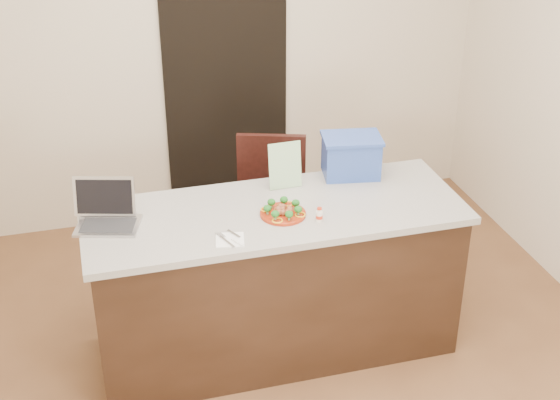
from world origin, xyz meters
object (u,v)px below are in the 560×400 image
object	(u,v)px
island	(275,280)
laptop	(106,212)
napkin	(230,240)
blue_box	(351,156)
plate	(283,214)
chair	(276,203)
yogurt_bottle	(319,215)

from	to	relation	value
island	laptop	size ratio (longest dim) A/B	5.56
napkin	blue_box	world-z (taller)	blue_box
laptop	plate	bearing A→B (deg)	5.34
plate	napkin	bearing A→B (deg)	-151.26
island	plate	xyz separation A→B (m)	(0.03, -0.07, 0.47)
blue_box	chair	size ratio (longest dim) A/B	0.37
napkin	blue_box	distance (m)	1.00
island	yogurt_bottle	world-z (taller)	yogurt_bottle
plate	chair	xyz separation A→B (m)	(0.17, 0.78, -0.36)
laptop	blue_box	bearing A→B (deg)	23.73
plate	napkin	xyz separation A→B (m)	(-0.33, -0.18, -0.01)
plate	blue_box	xyz separation A→B (m)	(0.51, 0.36, 0.11)
napkin	yogurt_bottle	bearing A→B (deg)	8.14
island	blue_box	size ratio (longest dim) A/B	5.54
chair	napkin	bearing A→B (deg)	-99.15
island	chair	size ratio (longest dim) A/B	2.07
napkin	blue_box	xyz separation A→B (m)	(0.84, 0.54, 0.12)
island	yogurt_bottle	distance (m)	0.56
island	laptop	bearing A→B (deg)	173.51
laptop	blue_box	world-z (taller)	blue_box
island	chair	distance (m)	0.74
island	yogurt_bottle	size ratio (longest dim) A/B	26.69
napkin	yogurt_bottle	xyz separation A→B (m)	(0.49, 0.07, 0.03)
yogurt_bottle	chair	size ratio (longest dim) A/B	0.08
napkin	chair	xyz separation A→B (m)	(0.50, 0.95, -0.36)
yogurt_bottle	laptop	xyz separation A→B (m)	(-1.07, 0.28, 0.03)
yogurt_bottle	blue_box	size ratio (longest dim) A/B	0.21
laptop	chair	xyz separation A→B (m)	(1.07, 0.60, -0.42)
plate	laptop	xyz separation A→B (m)	(-0.91, 0.17, 0.05)
yogurt_bottle	laptop	size ratio (longest dim) A/B	0.21
yogurt_bottle	chair	xyz separation A→B (m)	(0.00, 0.88, -0.39)
plate	yogurt_bottle	world-z (taller)	yogurt_bottle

